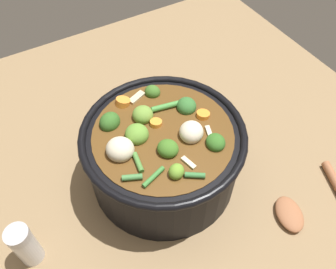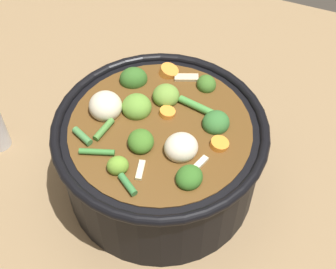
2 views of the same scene
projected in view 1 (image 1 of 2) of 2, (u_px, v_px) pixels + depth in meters
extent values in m
plane|color=#8C704C|center=(164.00, 174.00, 0.73)|extent=(1.10, 1.10, 0.00)
cylinder|color=black|center=(163.00, 156.00, 0.68)|extent=(0.29, 0.29, 0.13)
torus|color=black|center=(163.00, 134.00, 0.63)|extent=(0.30, 0.30, 0.01)
cylinder|color=brown|center=(163.00, 154.00, 0.67)|extent=(0.25, 0.25, 0.13)
ellipsoid|color=#356F31|center=(186.00, 106.00, 0.66)|extent=(0.05, 0.05, 0.03)
ellipsoid|color=#346625|center=(110.00, 122.00, 0.64)|extent=(0.05, 0.05, 0.04)
ellipsoid|color=#346923|center=(216.00, 142.00, 0.61)|extent=(0.04, 0.04, 0.03)
ellipsoid|color=olive|center=(143.00, 115.00, 0.64)|extent=(0.05, 0.05, 0.03)
ellipsoid|color=#407324|center=(168.00, 149.00, 0.59)|extent=(0.05, 0.05, 0.03)
ellipsoid|color=olive|center=(176.00, 172.00, 0.57)|extent=(0.04, 0.04, 0.03)
ellipsoid|color=#659836|center=(137.00, 134.00, 0.62)|extent=(0.05, 0.06, 0.04)
ellipsoid|color=#3F6D26|center=(152.00, 92.00, 0.69)|extent=(0.04, 0.04, 0.03)
cylinder|color=orange|center=(158.00, 123.00, 0.64)|extent=(0.03, 0.03, 0.01)
cylinder|color=orange|center=(123.00, 102.00, 0.67)|extent=(0.04, 0.04, 0.02)
cylinder|color=orange|center=(202.00, 114.00, 0.65)|extent=(0.03, 0.03, 0.01)
ellipsoid|color=beige|center=(191.00, 132.00, 0.62)|extent=(0.06, 0.06, 0.04)
ellipsoid|color=beige|center=(120.00, 150.00, 0.59)|extent=(0.07, 0.07, 0.04)
cylinder|color=#4C8338|center=(138.00, 162.00, 0.58)|extent=(0.01, 0.04, 0.01)
cylinder|color=#3D8237|center=(153.00, 177.00, 0.56)|extent=(0.05, 0.02, 0.01)
cylinder|color=#387A3C|center=(196.00, 174.00, 0.56)|extent=(0.03, 0.03, 0.01)
cylinder|color=#48923F|center=(165.00, 106.00, 0.66)|extent=(0.05, 0.02, 0.01)
cylinder|color=#468343|center=(132.00, 177.00, 0.56)|extent=(0.03, 0.02, 0.01)
cube|color=beige|center=(137.00, 97.00, 0.68)|extent=(0.04, 0.03, 0.01)
cube|color=beige|center=(209.00, 132.00, 0.62)|extent=(0.02, 0.03, 0.01)
cube|color=beige|center=(189.00, 163.00, 0.58)|extent=(0.01, 0.03, 0.01)
ellipsoid|color=#9F623F|center=(289.00, 214.00, 0.66)|extent=(0.07, 0.09, 0.02)
cylinder|color=silver|center=(27.00, 247.00, 0.59)|extent=(0.04, 0.04, 0.08)
cylinder|color=#B7B7BC|center=(17.00, 235.00, 0.55)|extent=(0.04, 0.04, 0.02)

